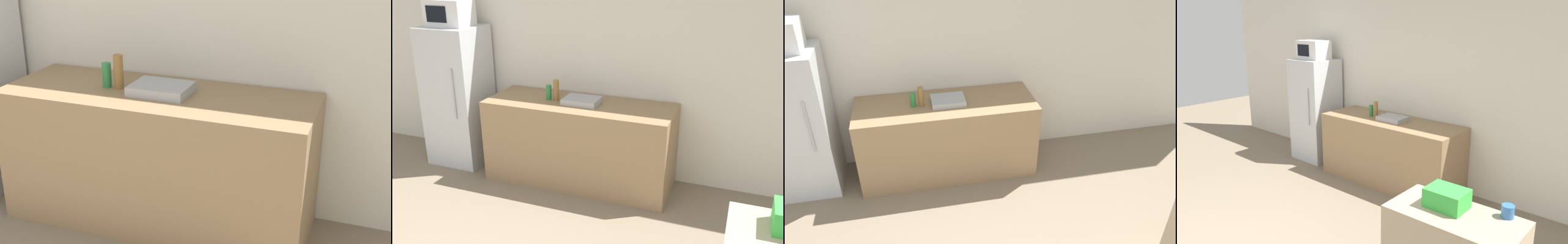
# 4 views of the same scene
# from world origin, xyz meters

# --- Properties ---
(wall_back) EXTENTS (8.00, 0.06, 2.60)m
(wall_back) POSITION_xyz_m (0.00, 3.17, 1.30)
(wall_back) COLOR silver
(wall_back) RESTS_ON ground_plane
(refrigerator) EXTENTS (0.65, 0.62, 1.64)m
(refrigerator) POSITION_xyz_m (-1.50, 2.80, 0.82)
(refrigerator) COLOR silver
(refrigerator) RESTS_ON ground_plane
(counter) EXTENTS (2.01, 0.72, 0.92)m
(counter) POSITION_xyz_m (0.06, 2.77, 0.46)
(counter) COLOR #937551
(counter) RESTS_ON ground_plane
(sink_basin) EXTENTS (0.37, 0.28, 0.06)m
(sink_basin) POSITION_xyz_m (0.09, 2.77, 0.95)
(sink_basin) COLOR #9EA3A8
(sink_basin) RESTS_ON counter
(bottle_tall) EXTENTS (0.06, 0.06, 0.22)m
(bottle_tall) POSITION_xyz_m (-0.20, 2.77, 1.03)
(bottle_tall) COLOR olive
(bottle_tall) RESTS_ON counter
(bottle_short) EXTENTS (0.06, 0.06, 0.16)m
(bottle_short) POSITION_xyz_m (-0.29, 2.77, 1.00)
(bottle_short) COLOR #2D7F42
(bottle_short) RESTS_ON counter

